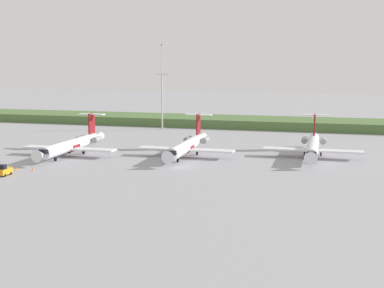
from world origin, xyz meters
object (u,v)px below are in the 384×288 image
at_px(baggage_tug, 4,171).
at_px(safety_cone_mid_marker, 33,169).
at_px(regional_jet_third, 313,146).
at_px(safety_cone_front_marker, 16,169).
at_px(regional_jet_nearest, 73,144).
at_px(antenna_mast, 162,95).
at_px(regional_jet_second, 187,145).

xyz_separation_m(baggage_tug, safety_cone_mid_marker, (2.73, 5.77, -0.73)).
bearing_deg(baggage_tug, regional_jet_third, 32.21).
relative_size(safety_cone_front_marker, safety_cone_mid_marker, 1.00).
relative_size(regional_jet_third, baggage_tug, 9.69).
distance_m(regional_jet_nearest, antenna_mast, 51.88).
relative_size(regional_jet_third, antenna_mast, 1.11).
bearing_deg(safety_cone_front_marker, antenna_mast, 82.95).
distance_m(baggage_tug, safety_cone_front_marker, 5.44).
bearing_deg(antenna_mast, safety_cone_mid_marker, -94.17).
height_order(regional_jet_third, baggage_tug, regional_jet_third).
bearing_deg(baggage_tug, regional_jet_second, 45.86).
bearing_deg(safety_cone_front_marker, regional_jet_nearest, 81.41).
xyz_separation_m(regional_jet_third, baggage_tug, (-57.53, -36.25, -1.53)).
relative_size(regional_jet_third, safety_cone_mid_marker, 56.36).
relative_size(regional_jet_third, safety_cone_front_marker, 56.36).
distance_m(regional_jet_nearest, regional_jet_third, 56.88).
bearing_deg(safety_cone_front_marker, baggage_tug, -81.19).
xyz_separation_m(antenna_mast, baggage_tug, (-7.76, -74.74, -10.53)).
xyz_separation_m(regional_jet_third, safety_cone_mid_marker, (-54.80, -30.48, -2.26)).
height_order(regional_jet_second, safety_cone_front_marker, regional_jet_second).
relative_size(regional_jet_second, safety_cone_mid_marker, 56.36).
xyz_separation_m(regional_jet_second, baggage_tug, (-28.88, -29.76, -1.53)).
relative_size(regional_jet_nearest, regional_jet_third, 1.00).
bearing_deg(regional_jet_second, regional_jet_third, 12.76).
bearing_deg(safety_cone_mid_marker, regional_jet_nearest, 92.33).
bearing_deg(baggage_tug, antenna_mast, 84.07).
bearing_deg(regional_jet_third, antenna_mast, 142.28).
distance_m(regional_jet_nearest, safety_cone_front_marker, 18.99).
bearing_deg(regional_jet_second, regional_jet_nearest, -167.84).
xyz_separation_m(antenna_mast, safety_cone_front_marker, (-8.59, -69.41, -11.26)).
height_order(regional_jet_nearest, antenna_mast, antenna_mast).
distance_m(regional_jet_second, safety_cone_mid_marker, 35.57).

